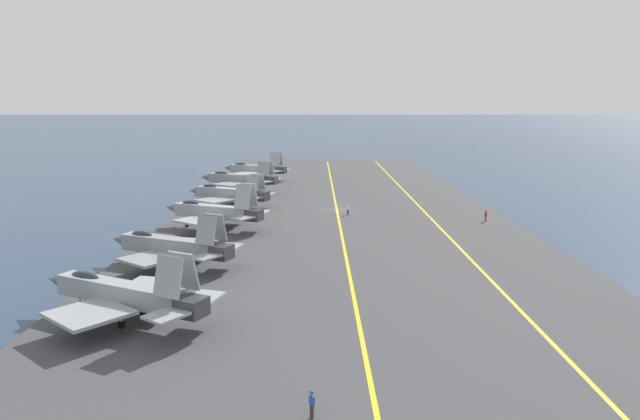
{
  "coord_description": "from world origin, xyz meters",
  "views": [
    {
      "loc": [
        -94.76,
        3.44,
        17.9
      ],
      "look_at": [
        -14.04,
        2.92,
        2.9
      ],
      "focal_mm": 32.0,
      "sensor_mm": 36.0,
      "label": 1
    }
  ],
  "objects_px": {
    "parked_jet_fourth": "(229,194)",
    "crew_red_vest": "(486,215)",
    "crew_blue_vest": "(312,403)",
    "parked_jet_sixth": "(255,169)",
    "crew_white_vest": "(348,209)",
    "parked_jet_fifth": "(239,179)",
    "parked_jet_nearest": "(123,293)",
    "parked_jet_third": "(214,211)",
    "parked_jet_second": "(171,246)"
  },
  "relations": [
    {
      "from": "crew_white_vest",
      "to": "crew_blue_vest",
      "type": "bearing_deg",
      "value": 174.93
    },
    {
      "from": "parked_jet_second",
      "to": "parked_jet_third",
      "type": "relative_size",
      "value": 1.0
    },
    {
      "from": "parked_jet_fourth",
      "to": "parked_jet_sixth",
      "type": "xyz_separation_m",
      "value": [
        34.79,
        -1.02,
        0.35
      ]
    },
    {
      "from": "parked_jet_nearest",
      "to": "parked_jet_sixth",
      "type": "height_order",
      "value": "parked_jet_sixth"
    },
    {
      "from": "parked_jet_second",
      "to": "parked_jet_fifth",
      "type": "xyz_separation_m",
      "value": [
        53.46,
        -0.4,
        0.42
      ]
    },
    {
      "from": "parked_jet_second",
      "to": "parked_jet_fifth",
      "type": "distance_m",
      "value": 53.46
    },
    {
      "from": "parked_jet_nearest",
      "to": "parked_jet_second",
      "type": "distance_m",
      "value": 16.13
    },
    {
      "from": "parked_jet_sixth",
      "to": "crew_white_vest",
      "type": "distance_m",
      "value": 46.59
    },
    {
      "from": "parked_jet_fourth",
      "to": "crew_blue_vest",
      "type": "xyz_separation_m",
      "value": [
        -67.86,
        -14.92,
        -1.38
      ]
    },
    {
      "from": "parked_jet_fourth",
      "to": "parked_jet_fifth",
      "type": "distance_m",
      "value": 16.46
    },
    {
      "from": "parked_jet_nearest",
      "to": "parked_jet_fifth",
      "type": "distance_m",
      "value": 69.59
    },
    {
      "from": "parked_jet_fourth",
      "to": "crew_red_vest",
      "type": "bearing_deg",
      "value": -107.47
    },
    {
      "from": "parked_jet_sixth",
      "to": "crew_blue_vest",
      "type": "height_order",
      "value": "parked_jet_sixth"
    },
    {
      "from": "parked_jet_fifth",
      "to": "crew_white_vest",
      "type": "relative_size",
      "value": 9.74
    },
    {
      "from": "parked_jet_second",
      "to": "parked_jet_sixth",
      "type": "distance_m",
      "value": 71.83
    },
    {
      "from": "parked_jet_nearest",
      "to": "parked_jet_fifth",
      "type": "relative_size",
      "value": 0.99
    },
    {
      "from": "parked_jet_fourth",
      "to": "crew_blue_vest",
      "type": "distance_m",
      "value": 69.5
    },
    {
      "from": "crew_red_vest",
      "to": "crew_white_vest",
      "type": "xyz_separation_m",
      "value": [
        5.27,
        20.63,
        -0.01
      ]
    },
    {
      "from": "parked_jet_second",
      "to": "parked_jet_sixth",
      "type": "bearing_deg",
      "value": -1.35
    },
    {
      "from": "parked_jet_fourth",
      "to": "parked_jet_nearest",
      "type": "bearing_deg",
      "value": 179.46
    },
    {
      "from": "parked_jet_second",
      "to": "parked_jet_fourth",
      "type": "relative_size",
      "value": 0.98
    },
    {
      "from": "parked_jet_nearest",
      "to": "parked_jet_third",
      "type": "relative_size",
      "value": 1.05
    },
    {
      "from": "crew_blue_vest",
      "to": "parked_jet_fifth",
      "type": "bearing_deg",
      "value": 10.22
    },
    {
      "from": "crew_red_vest",
      "to": "crew_blue_vest",
      "type": "bearing_deg",
      "value": 154.72
    },
    {
      "from": "parked_jet_sixth",
      "to": "crew_red_vest",
      "type": "relative_size",
      "value": 9.1
    },
    {
      "from": "crew_blue_vest",
      "to": "parked_jet_nearest",
      "type": "bearing_deg",
      "value": 46.34
    },
    {
      "from": "parked_jet_fifth",
      "to": "crew_white_vest",
      "type": "bearing_deg",
      "value": -139.5
    },
    {
      "from": "parked_jet_third",
      "to": "crew_blue_vest",
      "type": "height_order",
      "value": "parked_jet_third"
    },
    {
      "from": "crew_white_vest",
      "to": "crew_blue_vest",
      "type": "height_order",
      "value": "crew_white_vest"
    },
    {
      "from": "parked_jet_second",
      "to": "crew_white_vest",
      "type": "relative_size",
      "value": 9.11
    },
    {
      "from": "crew_blue_vest",
      "to": "parked_jet_third",
      "type": "bearing_deg",
      "value": 16.01
    },
    {
      "from": "parked_jet_second",
      "to": "parked_jet_sixth",
      "type": "relative_size",
      "value": 0.99
    },
    {
      "from": "parked_jet_nearest",
      "to": "crew_red_vest",
      "type": "distance_m",
      "value": 57.78
    },
    {
      "from": "parked_jet_fourth",
      "to": "parked_jet_sixth",
      "type": "height_order",
      "value": "parked_jet_sixth"
    },
    {
      "from": "parked_jet_nearest",
      "to": "parked_jet_third",
      "type": "distance_m",
      "value": 34.76
    },
    {
      "from": "parked_jet_fifth",
      "to": "crew_white_vest",
      "type": "distance_m",
      "value": 31.68
    },
    {
      "from": "parked_jet_nearest",
      "to": "parked_jet_sixth",
      "type": "xyz_separation_m",
      "value": [
        87.94,
        -1.52,
        0.24
      ]
    },
    {
      "from": "crew_red_vest",
      "to": "parked_jet_third",
      "type": "bearing_deg",
      "value": 97.85
    },
    {
      "from": "parked_jet_second",
      "to": "crew_white_vest",
      "type": "bearing_deg",
      "value": -35.45
    },
    {
      "from": "parked_jet_fourth",
      "to": "crew_red_vest",
      "type": "height_order",
      "value": "parked_jet_fourth"
    },
    {
      "from": "parked_jet_fourth",
      "to": "crew_blue_vest",
      "type": "height_order",
      "value": "parked_jet_fourth"
    },
    {
      "from": "parked_jet_nearest",
      "to": "crew_red_vest",
      "type": "xyz_separation_m",
      "value": [
        40.28,
        -41.4,
        -1.46
      ]
    },
    {
      "from": "parked_jet_fifth",
      "to": "crew_blue_vest",
      "type": "bearing_deg",
      "value": -169.78
    },
    {
      "from": "crew_red_vest",
      "to": "crew_blue_vest",
      "type": "height_order",
      "value": "crew_red_vest"
    },
    {
      "from": "parked_jet_nearest",
      "to": "crew_blue_vest",
      "type": "height_order",
      "value": "parked_jet_nearest"
    },
    {
      "from": "parked_jet_fourth",
      "to": "parked_jet_sixth",
      "type": "distance_m",
      "value": 34.81
    },
    {
      "from": "parked_jet_third",
      "to": "parked_jet_fifth",
      "type": "bearing_deg",
      "value": 1.65
    },
    {
      "from": "parked_jet_fifth",
      "to": "crew_blue_vest",
      "type": "distance_m",
      "value": 85.69
    },
    {
      "from": "parked_jet_nearest",
      "to": "crew_blue_vest",
      "type": "distance_m",
      "value": 21.37
    },
    {
      "from": "parked_jet_fourth",
      "to": "parked_jet_fifth",
      "type": "xyz_separation_m",
      "value": [
        16.45,
        0.28,
        0.43
      ]
    }
  ]
}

